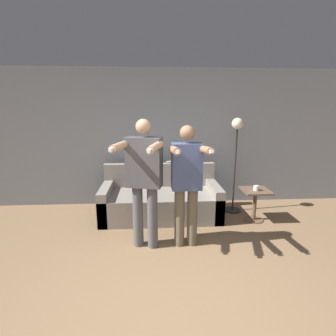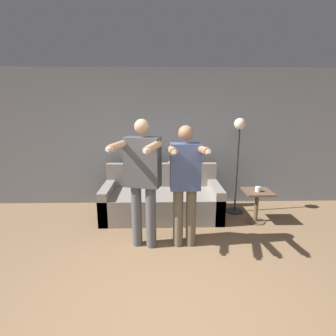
# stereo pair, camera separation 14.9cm
# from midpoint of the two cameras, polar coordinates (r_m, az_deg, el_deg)

# --- Properties ---
(ground_plane) EXTENTS (16.00, 16.00, 0.00)m
(ground_plane) POSITION_cam_midpoint_polar(r_m,az_deg,el_deg) (2.77, 0.46, -30.39)
(ground_plane) COLOR #846647
(wall_back) EXTENTS (10.00, 0.05, 2.60)m
(wall_back) POSITION_cam_midpoint_polar(r_m,az_deg,el_deg) (5.10, -1.98, 6.46)
(wall_back) COLOR gray
(wall_back) RESTS_ON ground_plane
(couch) EXTENTS (2.04, 0.95, 0.87)m
(couch) POSITION_cam_midpoint_polar(r_m,az_deg,el_deg) (4.68, -2.54, -7.09)
(couch) COLOR gray
(couch) RESTS_ON ground_plane
(person_left) EXTENTS (0.64, 0.77, 1.76)m
(person_left) POSITION_cam_midpoint_polar(r_m,az_deg,el_deg) (3.45, -6.50, -1.71)
(person_left) COLOR #56565B
(person_left) RESTS_ON ground_plane
(person_right) EXTENTS (0.48, 0.68, 1.68)m
(person_right) POSITION_cam_midpoint_polar(r_m,az_deg,el_deg) (3.48, 2.88, -2.53)
(person_right) COLOR #6B604C
(person_right) RESTS_ON ground_plane
(cat) EXTENTS (0.52, 0.11, 0.18)m
(cat) POSITION_cam_midpoint_polar(r_m,az_deg,el_deg) (4.87, 2.44, 2.03)
(cat) COLOR #B7AD9E
(cat) RESTS_ON couch
(floor_lamp) EXTENTS (0.31, 0.31, 1.71)m
(floor_lamp) POSITION_cam_midpoint_polar(r_m,az_deg,el_deg) (4.78, 13.77, 4.78)
(floor_lamp) COLOR black
(floor_lamp) RESTS_ON ground_plane
(side_table) EXTENTS (0.45, 0.45, 0.55)m
(side_table) POSITION_cam_midpoint_polar(r_m,az_deg,el_deg) (4.66, 17.58, -6.36)
(side_table) COLOR brown
(side_table) RESTS_ON ground_plane
(cup) EXTENTS (0.09, 0.09, 0.08)m
(cup) POSITION_cam_midpoint_polar(r_m,az_deg,el_deg) (4.56, 17.76, -4.19)
(cup) COLOR white
(cup) RESTS_ON side_table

